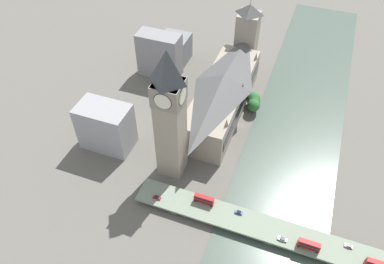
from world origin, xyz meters
TOP-DOWN VIEW (x-y plane):
  - ground_plane at (0.00, 0.00)m, footprint 600.00×600.00m
  - river_water at (-33.55, 0.00)m, footprint 55.10×360.00m
  - parliament_hall at (16.20, -8.00)m, footprint 26.86×90.96m
  - clock_tower at (28.19, 48.10)m, footprint 14.48×14.48m
  - victoria_tower at (16.25, -64.98)m, footprint 15.00×15.00m
  - road_bridge at (-33.55, 70.11)m, footprint 142.21×14.77m
  - double_decker_bus_lead at (-51.39, 73.72)m, footprint 10.47×2.61m
  - double_decker_bus_rear at (2.85, 66.85)m, footprint 10.62×2.48m
  - car_northbound_lead at (-15.81, 66.78)m, footprint 3.81×1.74m
  - car_northbound_mid at (26.66, 72.99)m, footprint 4.10×1.77m
  - car_northbound_tail at (-39.31, 73.88)m, footprint 4.52×1.88m
  - car_southbound_mid at (-69.30, 66.47)m, footprint 3.82×1.89m
  - city_block_west at (68.20, -51.13)m, footprint 20.98×25.73m
  - city_block_center at (71.97, 43.69)m, footprint 30.30×18.65m
  - city_block_east at (71.48, -33.11)m, footprint 30.47×14.63m
  - tree_embankment_near at (-1.50, -21.34)m, footprint 9.35×9.35m
  - tree_embankment_mid at (-3.40, -14.16)m, footprint 8.30×8.30m
  - tree_embankment_far at (-2.98, -17.64)m, footprint 7.95×7.95m

SIDE VIEW (x-z plane):
  - ground_plane at x=0.00m, z-range 0.00..0.00m
  - river_water at x=-33.55m, z-range 0.00..0.30m
  - road_bridge at x=-33.55m, z-range 1.26..5.47m
  - car_southbound_mid at x=-69.30m, z-range 4.21..5.59m
  - car_northbound_lead at x=-15.81m, z-range 4.22..5.59m
  - car_northbound_tail at x=-39.31m, z-range 4.22..5.60m
  - car_northbound_mid at x=26.66m, z-range 4.20..5.74m
  - tree_embankment_near at x=-1.50m, z-range 0.71..11.48m
  - tree_embankment_far at x=-2.98m, z-range 1.20..11.57m
  - tree_embankment_mid at x=-3.40m, z-range 1.28..12.15m
  - double_decker_bus_lead at x=-51.39m, z-range 4.46..9.40m
  - double_decker_bus_rear at x=2.85m, z-range 4.47..9.50m
  - city_block_west at x=68.20m, z-range 0.00..20.29m
  - city_block_center at x=71.97m, z-range 0.00..28.96m
  - parliament_hall at x=16.20m, z-range -0.12..30.41m
  - city_block_east at x=71.48m, z-range 0.00..32.69m
  - victoria_tower at x=16.25m, z-range -2.00..51.51m
  - clock_tower at x=28.19m, z-range 2.85..82.12m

